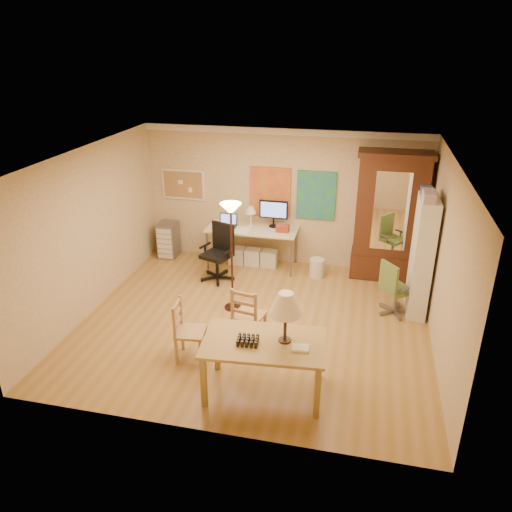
% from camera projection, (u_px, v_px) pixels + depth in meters
% --- Properties ---
extents(floor, '(5.50, 5.50, 0.00)m').
position_uv_depth(floor, '(254.00, 322.00, 8.10)').
color(floor, olive).
rests_on(floor, ground).
extents(crown_molding, '(5.50, 0.08, 0.12)m').
position_uv_depth(crown_molding, '(284.00, 131.00, 9.22)').
color(crown_molding, white).
rests_on(crown_molding, floor).
extents(corkboard, '(0.90, 0.04, 0.62)m').
position_uv_depth(corkboard, '(183.00, 184.00, 10.11)').
color(corkboard, tan).
rests_on(corkboard, floor).
extents(art_panel_left, '(0.80, 0.04, 1.00)m').
position_uv_depth(art_panel_left, '(270.00, 192.00, 9.76)').
color(art_panel_left, gold).
rests_on(art_panel_left, floor).
extents(art_panel_right, '(0.75, 0.04, 0.95)m').
position_uv_depth(art_panel_right, '(316.00, 195.00, 9.58)').
color(art_panel_right, teal).
rests_on(art_panel_right, floor).
extents(dining_table, '(1.60, 1.04, 1.44)m').
position_uv_depth(dining_table, '(272.00, 331.00, 6.17)').
color(dining_table, olive).
rests_on(dining_table, floor).
extents(ladder_chair_back, '(0.50, 0.49, 0.93)m').
position_uv_depth(ladder_chair_back, '(248.00, 317.00, 7.42)').
color(ladder_chair_back, '#9D7D48').
rests_on(ladder_chair_back, floor).
extents(ladder_chair_left, '(0.45, 0.46, 0.91)m').
position_uv_depth(ladder_chair_left, '(188.00, 332.00, 7.05)').
color(ladder_chair_left, '#9D7D48').
rests_on(ladder_chair_left, floor).
extents(torchiere_lamp, '(0.34, 0.34, 1.87)m').
position_uv_depth(torchiere_lamp, '(231.00, 226.00, 7.92)').
color(torchiere_lamp, '#391D17').
rests_on(torchiere_lamp, floor).
extents(computer_desk, '(1.78, 0.78, 1.34)m').
position_uv_depth(computer_desk, '(254.00, 242.00, 9.93)').
color(computer_desk, beige).
rests_on(computer_desk, floor).
extents(office_chair_black, '(0.66, 0.66, 1.07)m').
position_uv_depth(office_chair_black, '(218.00, 265.00, 9.44)').
color(office_chair_black, black).
rests_on(office_chair_black, floor).
extents(office_chair_green, '(0.60, 0.60, 0.94)m').
position_uv_depth(office_chair_green, '(394.00, 300.00, 8.27)').
color(office_chair_green, slate).
rests_on(office_chair_green, floor).
extents(drawer_cart, '(0.37, 0.44, 0.73)m').
position_uv_depth(drawer_cart, '(168.00, 240.00, 10.39)').
color(drawer_cart, slate).
rests_on(drawer_cart, floor).
extents(armoire, '(1.32, 0.62, 2.42)m').
position_uv_depth(armoire, '(388.00, 225.00, 9.25)').
color(armoire, '#3C2510').
rests_on(armoire, floor).
extents(bookshelf, '(0.30, 0.79, 1.98)m').
position_uv_depth(bookshelf, '(421.00, 257.00, 8.05)').
color(bookshelf, white).
rests_on(bookshelf, floor).
extents(wastebin, '(0.29, 0.29, 0.36)m').
position_uv_depth(wastebin, '(317.00, 268.00, 9.57)').
color(wastebin, silver).
rests_on(wastebin, floor).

